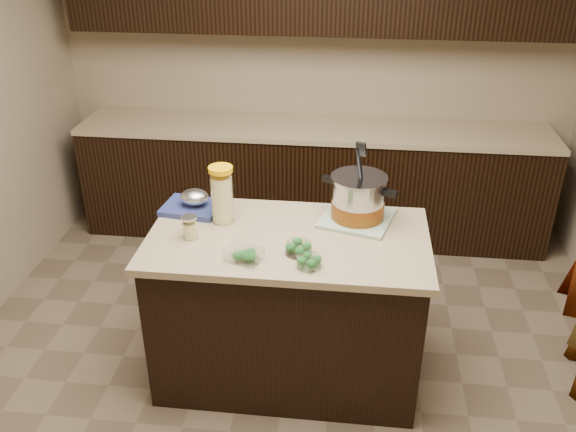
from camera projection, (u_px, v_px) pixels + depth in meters
name	position (u px, v px, depth m)	size (l,w,h in m)	color
ground_plane	(288.00, 369.00, 3.57)	(4.00, 4.00, 0.00)	brown
room_shell	(288.00, 81.00, 2.77)	(4.04, 4.04, 2.72)	tan
back_cabinets	(314.00, 119.00, 4.66)	(3.60, 0.63, 2.33)	black
island	(288.00, 307.00, 3.36)	(1.46, 0.81, 0.90)	black
dish_towel	(357.00, 218.00, 3.31)	(0.36, 0.36, 0.02)	#5D895C
stock_pot	(358.00, 200.00, 3.26)	(0.40, 0.40, 0.43)	#B7B7BC
lemonade_pitcher	(222.00, 197.00, 3.23)	(0.13, 0.13, 0.31)	#DDD587
mason_jar	(190.00, 228.00, 3.11)	(0.10, 0.10, 0.13)	#DDD587
broccoli_tub_left	(299.00, 249.00, 2.99)	(0.14, 0.14, 0.06)	silver
broccoli_tub_right	(309.00, 262.00, 2.88)	(0.13, 0.13, 0.06)	silver
broccoli_tub_rect	(244.00, 255.00, 2.94)	(0.20, 0.17, 0.06)	silver
blue_tray	(193.00, 204.00, 3.39)	(0.34, 0.28, 0.12)	navy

